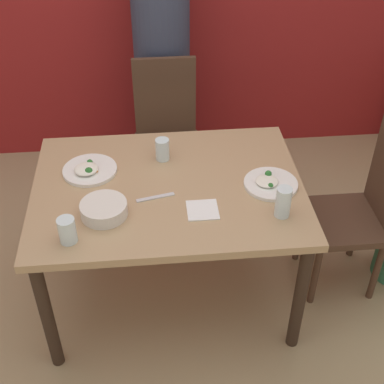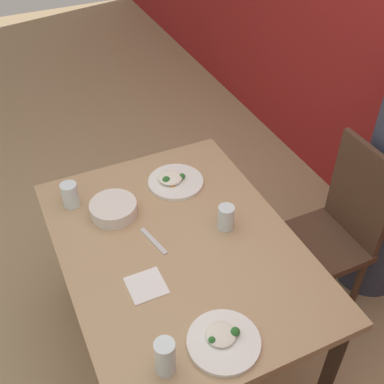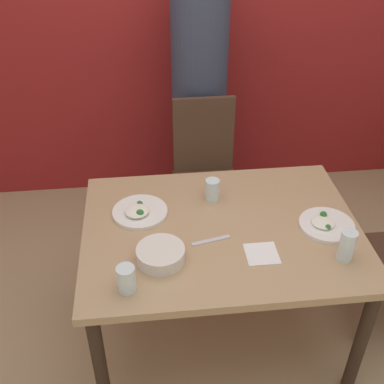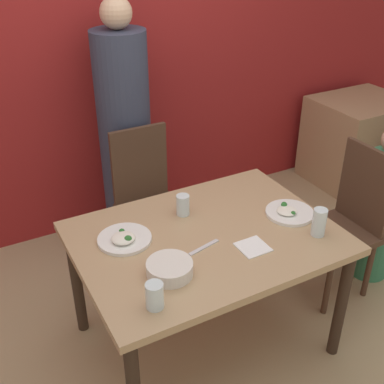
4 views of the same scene
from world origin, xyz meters
TOP-DOWN VIEW (x-y plane):
  - ground_plane at (0.00, 0.00)m, footprint 10.00×10.00m
  - dining_table at (0.00, 0.00)m, footprint 1.28×0.95m
  - chair_adult_spot at (0.04, 0.82)m, footprint 0.40×0.40m
  - chair_child_spot at (0.99, 0.00)m, footprint 0.40×0.40m
  - person_adult at (0.04, 1.16)m, footprint 0.35×0.35m
  - bowl_curry at (-0.29, -0.19)m, footprint 0.21×0.21m
  - plate_rice_adult at (-0.38, 0.14)m, footprint 0.26×0.26m
  - plate_rice_child at (0.48, -0.05)m, footprint 0.26×0.26m
  - glass_water_tall at (-0.43, -0.34)m, footprint 0.07×0.07m
  - glass_water_short at (0.49, -0.26)m, footprint 0.07×0.07m
  - glass_water_center at (-0.01, 0.22)m, footprint 0.07×0.07m
  - napkin_folded at (0.14, -0.20)m, footprint 0.14×0.14m
  - fork_steel at (-0.06, -0.09)m, footprint 0.18×0.06m

SIDE VIEW (x-z plane):
  - ground_plane at x=0.00m, z-range 0.00..0.00m
  - chair_adult_spot at x=0.04m, z-range 0.03..0.98m
  - chair_child_spot at x=0.99m, z-range 0.03..0.98m
  - dining_table at x=0.00m, z-range 0.28..1.01m
  - fork_steel at x=-0.06m, z-range 0.72..0.73m
  - napkin_folded at x=0.14m, z-range 0.72..0.73m
  - plate_rice_child at x=0.48m, z-range 0.71..0.76m
  - plate_rice_adult at x=-0.38m, z-range 0.71..0.77m
  - bowl_curry at x=-0.29m, z-range 0.73..0.79m
  - glass_water_center at x=-0.01m, z-range 0.72..0.84m
  - glass_water_tall at x=-0.43m, z-range 0.72..0.84m
  - person_adult at x=0.04m, z-range -0.07..1.64m
  - glass_water_short at x=0.49m, z-range 0.72..0.87m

